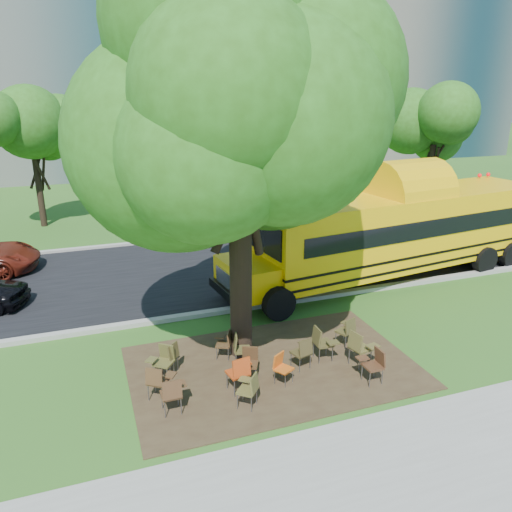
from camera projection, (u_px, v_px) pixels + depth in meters
name	position (u px, v px, depth m)	size (l,w,h in m)	color
ground	(229.00, 365.00, 12.63)	(160.00, 160.00, 0.00)	#2D571B
dirt_patch	(273.00, 367.00, 12.49)	(7.00, 4.50, 0.03)	#382819
asphalt_road	(176.00, 272.00, 18.87)	(80.00, 8.00, 0.04)	black
kerb_near	(201.00, 314.00, 15.28)	(80.00, 0.25, 0.14)	gray
kerb_far	(159.00, 241.00, 22.51)	(80.00, 0.25, 0.14)	gray
building_right	(347.00, 26.00, 50.15)	(30.00, 16.00, 25.00)	#6F655C
bg_tree_2	(33.00, 141.00, 23.97)	(4.80, 4.80, 6.62)	black
bg_tree_3	(297.00, 120.00, 26.05)	(5.60, 5.60, 7.84)	black
bg_tree_4	(435.00, 131.00, 27.91)	(5.00, 5.00, 6.85)	black
main_tree	(239.00, 110.00, 11.18)	(7.20, 7.20, 9.80)	black
school_bus	(401.00, 229.00, 18.05)	(12.87, 4.28, 3.09)	#EEB007
chair_0	(172.00, 392.00, 10.55)	(0.57, 0.52, 0.89)	#482D19
chair_1	(158.00, 379.00, 11.03)	(0.73, 0.58, 0.86)	#4A2F1A
chair_2	(250.00, 387.00, 10.78)	(0.56, 0.71, 0.83)	brown
chair_3	(249.00, 360.00, 11.85)	(0.67, 0.53, 0.82)	#432B18
chair_4	(240.00, 370.00, 11.29)	(0.63, 0.65, 0.94)	#AC3A12
chair_5	(282.00, 366.00, 11.65)	(0.52, 0.64, 0.78)	#C25414
chair_6	(374.00, 362.00, 11.71)	(0.52, 0.57, 0.87)	#482B1A
chair_7	(360.00, 346.00, 12.34)	(0.68, 0.65, 0.96)	brown
chair_8	(170.00, 354.00, 12.11)	(0.56, 0.71, 0.83)	#423B1C
chair_9	(164.00, 359.00, 11.88)	(0.74, 0.58, 0.86)	#4D4921
chair_10	(240.00, 347.00, 12.41)	(0.50, 0.64, 0.85)	#4D4721
chair_11	(303.00, 350.00, 12.25)	(0.59, 0.63, 0.86)	#41371C
chair_12	(322.00, 341.00, 12.62)	(0.54, 0.61, 0.93)	#453E1E
chair_13	(347.00, 329.00, 13.36)	(0.58, 0.66, 0.85)	#453F1E
chair_14	(225.00, 341.00, 12.80)	(0.50, 0.63, 0.77)	#432C18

